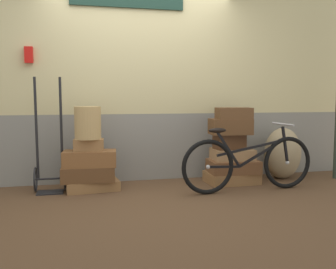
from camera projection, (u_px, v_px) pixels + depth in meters
ground at (151, 196)px, 4.58m from camera, size 8.47×5.20×0.06m
station_building at (140, 68)px, 5.25m from camera, size 6.47×0.74×3.07m
suitcase_0 at (92, 185)px, 4.73m from camera, size 0.67×0.43×0.12m
suitcase_1 at (88, 173)px, 4.68m from camera, size 0.65×0.39×0.18m
suitcase_2 at (90, 159)px, 4.66m from camera, size 0.66×0.39×0.19m
suitcase_3 at (89, 145)px, 4.66m from camera, size 0.37×0.23×0.14m
suitcase_4 at (231, 177)px, 5.14m from camera, size 0.66×0.48×0.14m
suitcase_5 at (233, 166)px, 5.10m from camera, size 0.67×0.47×0.17m
suitcase_6 at (232, 154)px, 5.13m from camera, size 0.55×0.42×0.14m
suitcase_7 at (229, 142)px, 5.09m from camera, size 0.41×0.28×0.20m
suitcase_8 at (230, 127)px, 5.05m from camera, size 0.55×0.38×0.20m
suitcase_9 at (234, 113)px, 5.04m from camera, size 0.47×0.36×0.15m
wicker_basket at (88, 123)px, 4.63m from camera, size 0.32×0.32×0.39m
luggage_trolley at (50, 165)px, 4.65m from camera, size 0.37×0.37×1.38m
burlap_sack at (283, 153)px, 5.39m from camera, size 0.52×0.44×0.71m
bicycle at (248, 163)px, 4.65m from camera, size 1.72×0.46×0.82m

